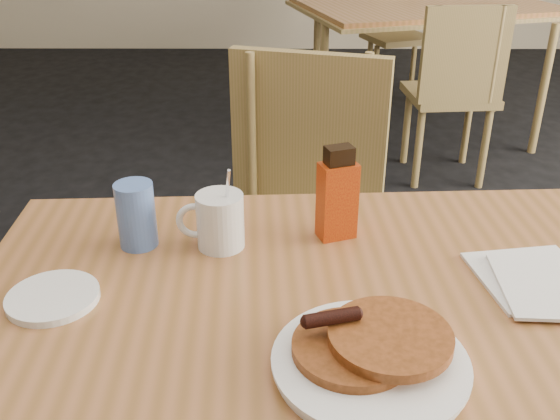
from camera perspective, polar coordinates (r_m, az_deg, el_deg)
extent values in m
cube|color=#A16339|center=(0.98, 5.87, -9.66)|extent=(1.22, 0.85, 0.04)
cube|color=#997B48|center=(0.98, 5.83, -10.36)|extent=(1.26, 0.89, 0.02)
cylinder|color=#997B48|center=(1.57, 23.51, -13.04)|extent=(0.04, 0.04, 0.71)
cube|color=#A16339|center=(3.78, 13.25, 17.64)|extent=(1.54, 1.24, 0.04)
cube|color=#997B48|center=(3.78, 13.22, 17.42)|extent=(1.59, 1.29, 0.02)
cylinder|color=#997B48|center=(3.42, 3.96, 10.87)|extent=(0.04, 0.04, 0.71)
cylinder|color=#997B48|center=(4.36, 19.52, 12.98)|extent=(0.04, 0.04, 0.71)
cube|color=#997B48|center=(1.64, 2.62, -4.24)|extent=(0.53, 0.53, 0.04)
cube|color=#997B48|center=(1.70, 2.56, 6.53)|extent=(0.42, 0.16, 0.47)
cylinder|color=#997B48|center=(1.65, -3.57, -14.52)|extent=(0.04, 0.04, 0.44)
cylinder|color=#997B48|center=(1.93, 7.47, -7.60)|extent=(0.04, 0.04, 0.44)
cube|color=#997B48|center=(4.48, 10.68, 15.22)|extent=(0.50, 0.50, 0.04)
cylinder|color=#997B48|center=(4.36, 8.69, 12.07)|extent=(0.04, 0.04, 0.40)
cylinder|color=#997B48|center=(4.71, 12.07, 12.93)|extent=(0.04, 0.04, 0.40)
cube|color=#997B48|center=(3.21, 15.20, 10.11)|extent=(0.42, 0.42, 0.04)
cube|color=#997B48|center=(2.98, 16.56, 13.38)|extent=(0.40, 0.07, 0.43)
cylinder|color=#997B48|center=(3.10, 12.52, 5.47)|extent=(0.04, 0.04, 0.40)
cylinder|color=#997B48|center=(3.46, 16.72, 7.30)|extent=(0.04, 0.04, 0.40)
cylinder|color=white|center=(0.85, 8.22, -13.80)|extent=(0.25, 0.25, 0.02)
cylinder|color=white|center=(0.85, 8.25, -13.44)|extent=(0.26, 0.26, 0.01)
cylinder|color=#94461F|center=(0.85, 6.64, -12.40)|extent=(0.16, 0.16, 0.01)
cylinder|color=#94461F|center=(0.85, 10.04, -11.34)|extent=(0.17, 0.17, 0.01)
cylinder|color=black|center=(0.84, 4.76, -9.77)|extent=(0.08, 0.04, 0.02)
cylinder|color=white|center=(1.09, -5.48, -1.00)|extent=(0.08, 0.08, 0.10)
torus|color=white|center=(1.10, -7.75, -0.99)|extent=(0.07, 0.01, 0.07)
cylinder|color=black|center=(1.07, -5.58, 0.97)|extent=(0.07, 0.07, 0.01)
cylinder|color=silver|center=(1.07, -4.93, 0.63)|extent=(0.03, 0.05, 0.14)
cube|color=maroon|center=(1.11, 5.24, 0.84)|extent=(0.08, 0.06, 0.14)
cube|color=black|center=(1.08, 5.44, 4.99)|extent=(0.06, 0.05, 0.03)
cube|color=white|center=(1.10, 22.23, -5.79)|extent=(0.20, 0.20, 0.01)
cube|color=white|center=(1.08, 23.98, -6.43)|extent=(0.19, 0.19, 0.01)
cylinder|color=#5072BC|center=(1.11, -13.01, -0.45)|extent=(0.07, 0.07, 0.12)
cylinder|color=white|center=(1.03, -20.05, -7.51)|extent=(0.17, 0.17, 0.01)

